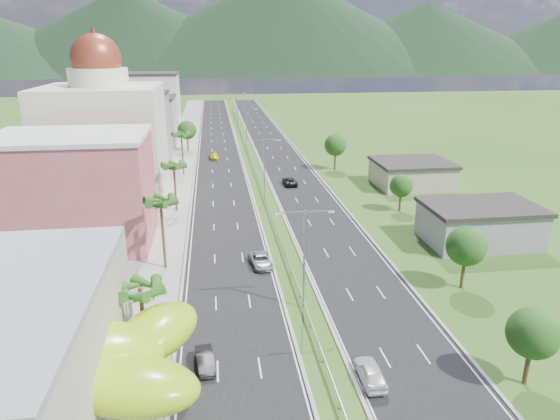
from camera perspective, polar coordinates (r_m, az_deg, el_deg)
name	(u,v)px	position (r m, az deg, el deg)	size (l,w,h in m)	color
ground	(323,363)	(46.47, 4.98, -17.00)	(500.00, 500.00, 0.00)	#2D5119
road_left	(219,154)	(129.66, -6.97, 6.35)	(11.00, 260.00, 0.04)	black
road_right	(277,153)	(130.68, -0.35, 6.58)	(11.00, 260.00, 0.04)	black
sidewalk_left	(182,155)	(129.90, -11.19, 6.18)	(7.00, 260.00, 0.12)	gray
median_guardrail	(254,167)	(112.30, -2.97, 4.89)	(0.10, 216.06, 0.76)	gray
streetlight_median_b	(304,249)	(51.75, 2.80, -4.48)	(6.04, 0.25, 11.00)	gray
streetlight_median_c	(264,163)	(89.58, -1.83, 5.44)	(6.04, 0.25, 11.00)	gray
streetlight_median_d	(246,124)	(133.66, -3.87, 9.74)	(6.04, 0.25, 11.00)	gray
streetlight_median_e	(237,105)	(178.20, -4.91, 11.89)	(6.04, 0.25, 11.00)	gray
lime_canopy	(69,360)	(41.00, -22.97, -15.50)	(18.00, 15.00, 7.40)	#95C613
pink_shophouse	(75,193)	(74.03, -22.39, 1.84)	(20.00, 15.00, 15.00)	#BB514D
domed_building	(105,136)	(95.08, -19.39, 8.01)	(20.00, 20.00, 28.70)	beige
midrise_grey	(133,131)	(119.73, -16.50, 8.62)	(16.00, 15.00, 16.00)	gray
midrise_beige	(145,123)	(141.49, -15.20, 9.53)	(16.00, 15.00, 13.00)	#A19685
midrise_white	(153,104)	(163.83, -14.31, 11.62)	(16.00, 15.00, 18.00)	silver
shed_near	(479,225)	(76.02, 21.83, -1.65)	(15.00, 10.00, 5.00)	gray
shed_far	(412,175)	(102.74, 14.82, 3.92)	(14.00, 12.00, 4.40)	#A19685
palm_tree_b	(140,292)	(44.11, -15.67, -9.02)	(3.60, 3.60, 8.10)	#47301C
palm_tree_c	(161,204)	(62.00, -13.48, 0.67)	(3.60, 3.60, 9.60)	#47301C
palm_tree_d	(174,167)	(84.35, -12.04, 4.78)	(3.60, 3.60, 8.60)	#47301C
palm_tree_e	(181,136)	(108.64, -11.20, 8.25)	(3.60, 3.60, 9.40)	#47301C
leafy_tree_lfar	(187,130)	(133.71, -10.58, 8.97)	(4.90, 4.90, 8.05)	#47301C
leafy_tree_ra	(533,333)	(46.06, 26.95, -12.47)	(4.20, 4.20, 6.90)	#47301C
leafy_tree_rb	(466,246)	(60.28, 20.52, -3.90)	(4.55, 4.55, 7.47)	#47301C
leafy_tree_rc	(401,186)	(85.82, 13.69, 2.70)	(3.85, 3.85, 6.33)	#47301C
leafy_tree_rd	(335,145)	(112.21, 6.35, 7.39)	(4.90, 4.90, 8.05)	#47301C
mountain_ridge	(283,74)	(492.42, 0.36, 15.32)	(860.00, 140.00, 90.00)	black
car_dark_left	(205,360)	(45.85, -8.55, -16.60)	(1.44, 4.14, 1.36)	black
car_silver_mid_left	(261,260)	(63.74, -2.18, -5.77)	(2.40, 5.21, 1.45)	#929398
car_yellow_far_left	(214,156)	(124.08, -7.53, 6.14)	(2.09, 5.13, 1.49)	gold
car_white_near_right	(371,372)	(44.41, 10.31, -17.80)	(1.92, 4.77, 1.62)	silver
car_dark_far_right	(290,181)	(100.03, 1.14, 3.32)	(2.47, 5.37, 1.49)	black
motorcycle	(180,392)	(42.70, -11.32, -19.77)	(0.65, 2.14, 1.37)	black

